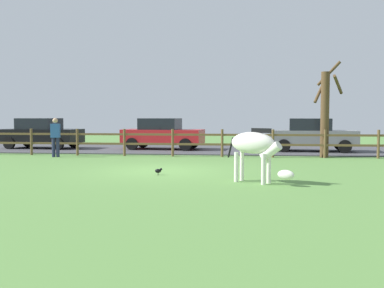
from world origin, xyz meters
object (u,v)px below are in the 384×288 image
object	(u,v)px
zebra	(255,147)
parked_car_red	(162,133)
visitor_near_fence	(55,135)
parked_car_grey	(312,135)
parked_car_black	(41,133)
bare_tree	(325,111)
crow_on_grass	(158,171)

from	to	relation	value
zebra	parked_car_red	bearing A→B (deg)	112.20
visitor_near_fence	zebra	bearing A→B (deg)	-38.28
parked_car_grey	parked_car_red	distance (m)	7.33
parked_car_red	parked_car_black	distance (m)	6.36
bare_tree	crow_on_grass	xyz separation A→B (m)	(-5.85, -6.37, -1.80)
parked_car_red	visitor_near_fence	xyz separation A→B (m)	(-3.78, -4.27, 0.06)
zebra	bare_tree	bearing A→B (deg)	67.98
parked_car_red	zebra	bearing A→B (deg)	-67.80
bare_tree	zebra	size ratio (longest dim) A/B	2.35
visitor_near_fence	parked_car_grey	bearing A→B (deg)	18.74
bare_tree	crow_on_grass	distance (m)	8.83
zebra	parked_car_red	xyz separation A→B (m)	(-4.37, 10.70, -0.08)
parked_car_red	bare_tree	bearing A→B (deg)	-22.47
parked_car_black	visitor_near_fence	world-z (taller)	visitor_near_fence
crow_on_grass	parked_car_black	world-z (taller)	parked_car_black
parked_car_grey	visitor_near_fence	size ratio (longest dim) A/B	2.52
parked_car_black	visitor_near_fence	xyz separation A→B (m)	(2.59, -4.20, 0.06)
visitor_near_fence	bare_tree	bearing A→B (deg)	6.06
parked_car_grey	parked_car_black	xyz separation A→B (m)	(-13.68, 0.44, 0.00)
parked_car_grey	zebra	bearing A→B (deg)	-106.14
parked_car_grey	visitor_near_fence	world-z (taller)	visitor_near_fence
parked_car_black	parked_car_grey	bearing A→B (deg)	-1.82
bare_tree	crow_on_grass	world-z (taller)	bare_tree
parked_car_grey	parked_car_red	xyz separation A→B (m)	(-7.31, 0.51, 0.00)
bare_tree	parked_car_black	xyz separation A→B (m)	(-13.81, 3.01, -1.08)
visitor_near_fence	parked_car_black	bearing A→B (deg)	121.65
parked_car_grey	visitor_near_fence	bearing A→B (deg)	-161.26
parked_car_red	visitor_near_fence	world-z (taller)	visitor_near_fence
parked_car_black	parked_car_red	bearing A→B (deg)	0.66
bare_tree	parked_car_red	distance (m)	8.13
crow_on_grass	parked_car_grey	world-z (taller)	parked_car_grey
zebra	parked_car_grey	size ratio (longest dim) A/B	0.41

